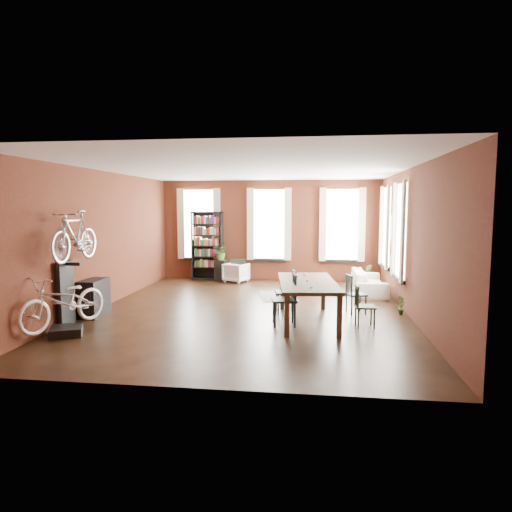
% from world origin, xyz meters
% --- Properties ---
extents(room, '(9.00, 9.04, 3.22)m').
position_xyz_m(room, '(0.25, 0.62, 2.14)').
color(room, black).
rests_on(room, ground).
extents(dining_table, '(1.39, 2.59, 0.85)m').
position_xyz_m(dining_table, '(1.32, -0.82, 0.42)').
color(dining_table, '#4C402D').
rests_on(dining_table, ground).
extents(dining_chair_a, '(0.55, 0.55, 1.04)m').
position_xyz_m(dining_chair_a, '(0.87, -1.17, 0.52)').
color(dining_chair_a, '#1B3D3B').
rests_on(dining_chair_a, ground).
extents(dining_chair_b, '(0.52, 0.52, 0.96)m').
position_xyz_m(dining_chair_b, '(0.83, -0.13, 0.48)').
color(dining_chair_b, black).
rests_on(dining_chair_b, ground).
extents(dining_chair_c, '(0.41, 0.41, 0.83)m').
position_xyz_m(dining_chair_c, '(2.45, -1.10, 0.41)').
color(dining_chair_c, black).
rests_on(dining_chair_c, ground).
extents(dining_chair_d, '(0.50, 0.50, 0.86)m').
position_xyz_m(dining_chair_d, '(2.38, 0.07, 0.43)').
color(dining_chair_d, '#1A3A3B').
rests_on(dining_chair_d, ground).
extents(bookshelf, '(1.00, 0.32, 2.20)m').
position_xyz_m(bookshelf, '(-2.00, 4.30, 1.10)').
color(bookshelf, black).
rests_on(bookshelf, ground).
extents(white_armchair, '(0.83, 0.81, 0.66)m').
position_xyz_m(white_armchair, '(-0.98, 3.87, 0.33)').
color(white_armchair, silver).
rests_on(white_armchair, ground).
extents(cream_sofa, '(0.61, 2.08, 0.81)m').
position_xyz_m(cream_sofa, '(2.95, 2.60, 0.41)').
color(cream_sofa, beige).
rests_on(cream_sofa, ground).
extents(striped_rug, '(1.20, 1.61, 0.01)m').
position_xyz_m(striped_rug, '(0.50, 1.75, 0.01)').
color(striped_rug, black).
rests_on(striped_rug, ground).
extents(bike_trainer, '(0.73, 0.73, 0.16)m').
position_xyz_m(bike_trainer, '(-3.07, -2.41, 0.08)').
color(bike_trainer, black).
rests_on(bike_trainer, ground).
extents(bike_wall_rack, '(0.16, 0.60, 1.30)m').
position_xyz_m(bike_wall_rack, '(-3.40, -1.80, 0.65)').
color(bike_wall_rack, black).
rests_on(bike_wall_rack, ground).
extents(console_table, '(0.40, 0.80, 0.80)m').
position_xyz_m(console_table, '(-3.28, -0.90, 0.40)').
color(console_table, black).
rests_on(console_table, ground).
extents(plant_stand, '(0.37, 0.37, 0.68)m').
position_xyz_m(plant_stand, '(-1.51, 4.01, 0.34)').
color(plant_stand, black).
rests_on(plant_stand, ground).
extents(plant_by_sofa, '(0.51, 0.71, 0.28)m').
position_xyz_m(plant_by_sofa, '(3.01, 3.80, 0.14)').
color(plant_by_sofa, '#2D6126').
rests_on(plant_by_sofa, ground).
extents(plant_small, '(0.44, 0.47, 0.15)m').
position_xyz_m(plant_small, '(3.35, 0.07, 0.08)').
color(plant_small, '#2F6227').
rests_on(plant_small, ground).
extents(bicycle_floor, '(0.94, 1.14, 1.86)m').
position_xyz_m(bicycle_floor, '(-3.07, -2.43, 1.09)').
color(bicycle_floor, beige).
rests_on(bicycle_floor, bike_trainer).
extents(bicycle_hung, '(0.47, 1.00, 1.66)m').
position_xyz_m(bicycle_hung, '(-3.15, -1.80, 2.13)').
color(bicycle_hung, '#A5A8AD').
rests_on(bicycle_hung, bike_wall_rack).
extents(plant_on_stand, '(0.57, 0.62, 0.42)m').
position_xyz_m(plant_on_stand, '(-1.49, 4.01, 0.89)').
color(plant_on_stand, '#3A5F26').
rests_on(plant_on_stand, plant_stand).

